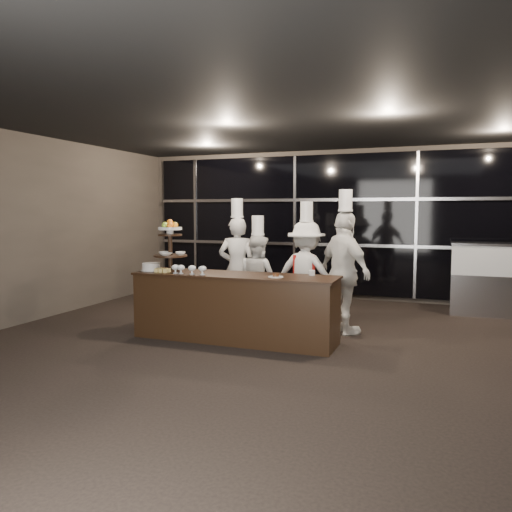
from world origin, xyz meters
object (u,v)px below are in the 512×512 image
at_px(display_case, 496,275).
at_px(buffet_counter, 235,307).
at_px(display_stand, 170,242).
at_px(chef_c, 306,273).
at_px(chef_a, 237,267).
at_px(chef_d, 344,272).
at_px(layer_cake, 151,267).
at_px(chef_b, 258,278).

bearing_deg(display_case, buffet_counter, -138.65).
distance_m(display_stand, chef_c, 2.12).
distance_m(buffet_counter, chef_c, 1.40).
height_order(buffet_counter, display_case, display_case).
bearing_deg(buffet_counter, chef_c, 59.01).
distance_m(display_case, chef_c, 3.42).
distance_m(display_stand, chef_a, 1.41).
bearing_deg(display_stand, chef_d, 21.05).
height_order(buffet_counter, chef_d, chef_d).
bearing_deg(display_case, chef_c, -145.54).
xyz_separation_m(layer_cake, chef_d, (2.63, 0.95, -0.07)).
distance_m(layer_cake, chef_c, 2.33).
relative_size(buffet_counter, layer_cake, 9.47).
height_order(layer_cake, chef_c, chef_c).
relative_size(buffet_counter, display_case, 1.94).
xyz_separation_m(layer_cake, chef_b, (1.22, 1.14, -0.25)).
xyz_separation_m(display_stand, layer_cake, (-0.29, -0.05, -0.37)).
bearing_deg(display_stand, chef_c, 34.38).
relative_size(buffet_counter, display_stand, 3.81).
relative_size(layer_cake, chef_d, 0.14).
xyz_separation_m(display_case, chef_b, (-3.59, -2.01, 0.04)).
relative_size(buffet_counter, chef_a, 1.43).
xyz_separation_m(buffet_counter, chef_d, (1.34, 0.90, 0.44)).
distance_m(display_stand, layer_cake, 0.47).
bearing_deg(display_stand, chef_b, 49.48).
height_order(buffet_counter, display_stand, display_stand).
bearing_deg(chef_d, display_stand, -158.95).
height_order(buffet_counter, chef_a, chef_a).
bearing_deg(buffet_counter, chef_d, 33.92).
distance_m(display_case, chef_d, 3.11).
bearing_deg(chef_c, chef_d, -22.28).
bearing_deg(layer_cake, chef_d, 19.86).
xyz_separation_m(display_stand, chef_b, (0.93, 1.09, -0.62)).
height_order(buffet_counter, chef_b, chef_b).
bearing_deg(chef_a, chef_b, -18.14).
bearing_deg(chef_c, layer_cake, -148.66).
xyz_separation_m(buffet_counter, display_case, (3.52, 3.10, 0.22)).
distance_m(chef_a, chef_b, 0.45).
xyz_separation_m(chef_c, chef_d, (0.64, -0.26, 0.08)).
bearing_deg(chef_b, layer_cake, -137.02).
height_order(chef_a, chef_d, chef_d).
xyz_separation_m(display_case, chef_a, (-4.00, -1.87, 0.18)).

